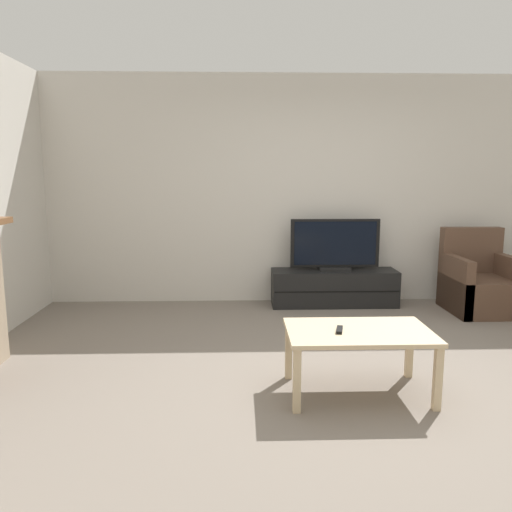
# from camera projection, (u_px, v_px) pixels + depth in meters

# --- Properties ---
(ground_plane) EXTENTS (24.00, 24.00, 0.00)m
(ground_plane) POSITION_uv_depth(u_px,v_px,m) (360.00, 376.00, 3.85)
(ground_plane) COLOR slate
(wall_back) EXTENTS (12.00, 0.06, 2.70)m
(wall_back) POSITION_uv_depth(u_px,v_px,m) (316.00, 190.00, 6.00)
(wall_back) COLOR beige
(wall_back) RESTS_ON ground
(tv_stand) EXTENTS (1.47, 0.42, 0.42)m
(tv_stand) POSITION_uv_depth(u_px,v_px,m) (334.00, 288.00, 5.92)
(tv_stand) COLOR black
(tv_stand) RESTS_ON ground
(tv) EXTENTS (1.04, 0.18, 0.61)m
(tv) POSITION_uv_depth(u_px,v_px,m) (335.00, 246.00, 5.84)
(tv) COLOR black
(tv) RESTS_ON tv_stand
(armchair) EXTENTS (0.70, 0.76, 0.93)m
(armchair) POSITION_uv_depth(u_px,v_px,m) (479.00, 285.00, 5.64)
(armchair) COLOR brown
(armchair) RESTS_ON ground
(coffee_table) EXTENTS (1.01, 0.63, 0.47)m
(coffee_table) POSITION_uv_depth(u_px,v_px,m) (359.00, 338.00, 3.49)
(coffee_table) COLOR #CCB289
(coffee_table) RESTS_ON ground
(remote) EXTENTS (0.07, 0.16, 0.02)m
(remote) POSITION_uv_depth(u_px,v_px,m) (340.00, 330.00, 3.46)
(remote) COLOR black
(remote) RESTS_ON coffee_table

